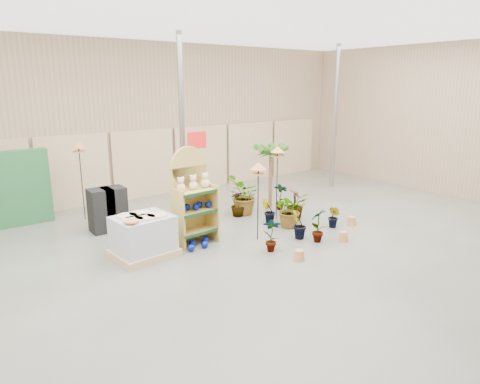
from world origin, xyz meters
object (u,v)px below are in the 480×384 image
Objects in this scene: pallet_stack at (143,236)px; bird_table_front at (258,169)px; potted_plant_2 at (290,209)px; display_shelf at (191,199)px.

pallet_stack is 2.72m from bird_table_front.
bird_table_front is at bearing -19.25° from pallet_stack.
bird_table_front is 1.99× the size of potted_plant_2.
bird_table_front is at bearing -36.18° from display_shelf.
potted_plant_2 is at bearing -11.43° from pallet_stack.
display_shelf is 1.55m from bird_table_front.
display_shelf is at bearing 148.02° from bird_table_front.
display_shelf is 2.40× the size of potted_plant_2.
display_shelf is at bearing 167.34° from potted_plant_2.
display_shelf reaches higher than bird_table_front.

